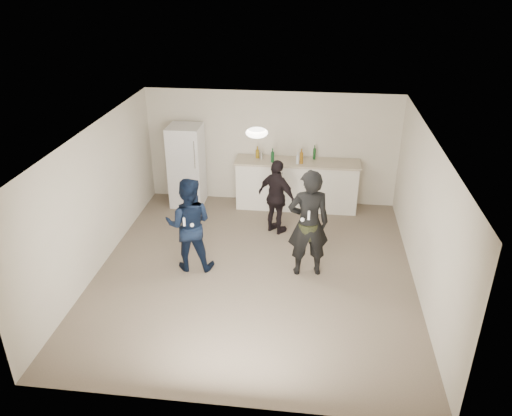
# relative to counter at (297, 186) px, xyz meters

# --- Properties ---
(floor) EXTENTS (6.00, 6.00, 0.00)m
(floor) POSITION_rel_counter_xyz_m (-0.59, -2.67, -0.53)
(floor) COLOR #6B5B4C
(floor) RESTS_ON ground
(ceiling) EXTENTS (6.00, 6.00, 0.00)m
(ceiling) POSITION_rel_counter_xyz_m (-0.59, -2.67, 1.98)
(ceiling) COLOR silver
(ceiling) RESTS_ON wall_back
(wall_back) EXTENTS (6.00, 0.00, 6.00)m
(wall_back) POSITION_rel_counter_xyz_m (-0.59, 0.33, 0.72)
(wall_back) COLOR beige
(wall_back) RESTS_ON floor
(wall_front) EXTENTS (6.00, 0.00, 6.00)m
(wall_front) POSITION_rel_counter_xyz_m (-0.59, -5.67, 0.72)
(wall_front) COLOR beige
(wall_front) RESTS_ON floor
(wall_left) EXTENTS (0.00, 6.00, 6.00)m
(wall_left) POSITION_rel_counter_xyz_m (-3.34, -2.67, 0.72)
(wall_left) COLOR beige
(wall_left) RESTS_ON floor
(wall_right) EXTENTS (0.00, 6.00, 6.00)m
(wall_right) POSITION_rel_counter_xyz_m (2.16, -2.67, 0.72)
(wall_right) COLOR beige
(wall_right) RESTS_ON floor
(counter) EXTENTS (2.60, 0.56, 1.05)m
(counter) POSITION_rel_counter_xyz_m (0.00, 0.00, 0.00)
(counter) COLOR white
(counter) RESTS_ON floor
(counter_top) EXTENTS (2.68, 0.64, 0.04)m
(counter_top) POSITION_rel_counter_xyz_m (0.00, 0.00, 0.55)
(counter_top) COLOR #BDAA92
(counter_top) RESTS_ON counter
(fridge) EXTENTS (0.70, 0.70, 1.80)m
(fridge) POSITION_rel_counter_xyz_m (-2.42, -0.07, 0.38)
(fridge) COLOR white
(fridge) RESTS_ON floor
(fridge_handle) EXTENTS (0.02, 0.02, 0.60)m
(fridge_handle) POSITION_rel_counter_xyz_m (-2.14, -0.44, 0.78)
(fridge_handle) COLOR white
(fridge_handle) RESTS_ON fridge
(ceiling_dome) EXTENTS (0.36, 0.36, 0.16)m
(ceiling_dome) POSITION_rel_counter_xyz_m (-0.59, -2.37, 1.93)
(ceiling_dome) COLOR white
(ceiling_dome) RESTS_ON ceiling
(shaker) EXTENTS (0.08, 0.08, 0.17)m
(shaker) POSITION_rel_counter_xyz_m (-0.78, 0.06, 0.65)
(shaker) COLOR silver
(shaker) RESTS_ON counter_top
(man) EXTENTS (0.88, 0.71, 1.70)m
(man) POSITION_rel_counter_xyz_m (-1.74, -2.64, 0.33)
(man) COLOR #0E1E3D
(man) RESTS_ON floor
(woman) EXTENTS (0.78, 0.58, 1.93)m
(woman) POSITION_rel_counter_xyz_m (0.31, -2.58, 0.44)
(woman) COLOR black
(woman) RESTS_ON floor
(camo_shorts) EXTENTS (0.34, 0.34, 0.28)m
(camo_shorts) POSITION_rel_counter_xyz_m (0.31, -2.58, 0.32)
(camo_shorts) COLOR #2B3217
(camo_shorts) RESTS_ON woman
(spectator) EXTENTS (0.95, 0.81, 1.53)m
(spectator) POSITION_rel_counter_xyz_m (-0.34, -1.17, 0.24)
(spectator) COLOR black
(spectator) RESTS_ON floor
(remote_man) EXTENTS (0.04, 0.04, 0.15)m
(remote_man) POSITION_rel_counter_xyz_m (-1.74, -2.92, 0.53)
(remote_man) COLOR white
(remote_man) RESTS_ON man
(nunchuk_man) EXTENTS (0.07, 0.07, 0.07)m
(nunchuk_man) POSITION_rel_counter_xyz_m (-1.62, -2.89, 0.45)
(nunchuk_man) COLOR white
(nunchuk_man) RESTS_ON man
(remote_woman) EXTENTS (0.04, 0.04, 0.15)m
(remote_woman) POSITION_rel_counter_xyz_m (0.31, -2.83, 0.72)
(remote_woman) COLOR silver
(remote_woman) RESTS_ON woman
(nunchuk_woman) EXTENTS (0.07, 0.07, 0.07)m
(nunchuk_woman) POSITION_rel_counter_xyz_m (0.21, -2.80, 0.62)
(nunchuk_woman) COLOR white
(nunchuk_woman) RESTS_ON woman
(bottle_cluster) EXTENTS (1.29, 0.36, 0.25)m
(bottle_cluster) POSITION_rel_counter_xyz_m (-0.21, -0.03, 0.67)
(bottle_cluster) COLOR silver
(bottle_cluster) RESTS_ON counter_top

